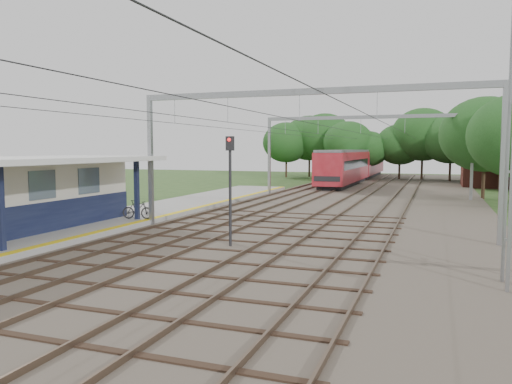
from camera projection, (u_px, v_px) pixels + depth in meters
The scene contains 10 objects.
ballast_bed at pixel (360, 203), 37.90m from camera, with size 18.00×90.00×0.10m, color #473D33.
platform at pixel (101, 223), 26.83m from camera, with size 5.00×52.00×0.35m, color gray.
yellow_stripe at pixel (137, 222), 26.05m from camera, with size 0.45×52.00×0.01m, color yellow.
rail_tracks at pixel (328, 200), 38.74m from camera, with size 11.80×88.00×0.15m.
catenary_system at pixel (342, 129), 33.22m from camera, with size 17.22×88.00×7.00m.
tree_band at pixel (391, 143), 62.92m from camera, with size 31.72×30.88×8.82m.
house_far at pixel (502, 158), 54.12m from camera, with size 8.00×6.12×8.66m.
bicycle at pixel (138, 210), 27.16m from camera, with size 0.48×1.72×1.03m, color black.
train at pixel (357, 164), 65.31m from camera, with size 3.03×37.67×3.97m.
signal_post at pixel (230, 176), 20.67m from camera, with size 0.33×0.28×4.69m.
Camera 1 is at (9.43, -8.13, 4.16)m, focal length 35.00 mm.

